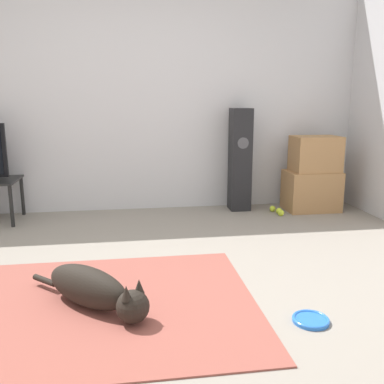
{
  "coord_description": "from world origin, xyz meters",
  "views": [
    {
      "loc": [
        -0.0,
        -2.66,
        1.22
      ],
      "look_at": [
        0.52,
        0.82,
        0.45
      ],
      "focal_mm": 40.0,
      "sensor_mm": 36.0,
      "label": 1
    }
  ],
  "objects_px": {
    "dog": "(95,289)",
    "tennis_ball_near_speaker": "(273,209)",
    "floor_speaker": "(240,160)",
    "tennis_ball_by_boxes": "(279,211)",
    "cardboard_box_lower": "(311,191)",
    "tennis_ball_loose_on_carpet": "(281,213)",
    "frisbee": "(311,320)",
    "cardboard_box_upper": "(316,154)"
  },
  "relations": [
    {
      "from": "tennis_ball_loose_on_carpet",
      "to": "frisbee",
      "type": "bearing_deg",
      "value": -105.85
    },
    {
      "from": "tennis_ball_by_boxes",
      "to": "tennis_ball_near_speaker",
      "type": "distance_m",
      "value": 0.11
    },
    {
      "from": "cardboard_box_upper",
      "to": "tennis_ball_by_boxes",
      "type": "distance_m",
      "value": 0.75
    },
    {
      "from": "cardboard_box_lower",
      "to": "tennis_ball_loose_on_carpet",
      "type": "height_order",
      "value": "cardboard_box_lower"
    },
    {
      "from": "tennis_ball_by_boxes",
      "to": "floor_speaker",
      "type": "bearing_deg",
      "value": 144.93
    },
    {
      "from": "dog",
      "to": "tennis_ball_by_boxes",
      "type": "distance_m",
      "value": 2.62
    },
    {
      "from": "dog",
      "to": "tennis_ball_near_speaker",
      "type": "height_order",
      "value": "dog"
    },
    {
      "from": "cardboard_box_lower",
      "to": "tennis_ball_near_speaker",
      "type": "distance_m",
      "value": 0.49
    },
    {
      "from": "dog",
      "to": "tennis_ball_near_speaker",
      "type": "distance_m",
      "value": 2.68
    },
    {
      "from": "cardboard_box_lower",
      "to": "floor_speaker",
      "type": "height_order",
      "value": "floor_speaker"
    },
    {
      "from": "floor_speaker",
      "to": "cardboard_box_upper",
      "type": "bearing_deg",
      "value": -10.41
    },
    {
      "from": "tennis_ball_by_boxes",
      "to": "dog",
      "type": "bearing_deg",
      "value": -133.76
    },
    {
      "from": "frisbee",
      "to": "cardboard_box_lower",
      "type": "bearing_deg",
      "value": 66.35
    },
    {
      "from": "tennis_ball_by_boxes",
      "to": "tennis_ball_near_speaker",
      "type": "xyz_separation_m",
      "value": [
        -0.04,
        0.1,
        0.0
      ]
    },
    {
      "from": "cardboard_box_lower",
      "to": "floor_speaker",
      "type": "xyz_separation_m",
      "value": [
        -0.79,
        0.14,
        0.34
      ]
    },
    {
      "from": "tennis_ball_loose_on_carpet",
      "to": "floor_speaker",
      "type": "bearing_deg",
      "value": 136.76
    },
    {
      "from": "frisbee",
      "to": "tennis_ball_near_speaker",
      "type": "xyz_separation_m",
      "value": [
        0.58,
        2.32,
        0.02
      ]
    },
    {
      "from": "cardboard_box_lower",
      "to": "cardboard_box_upper",
      "type": "bearing_deg",
      "value": -15.6
    },
    {
      "from": "frisbee",
      "to": "cardboard_box_upper",
      "type": "distance_m",
      "value": 2.63
    },
    {
      "from": "dog",
      "to": "tennis_ball_loose_on_carpet",
      "type": "height_order",
      "value": "dog"
    },
    {
      "from": "frisbee",
      "to": "tennis_ball_near_speaker",
      "type": "relative_size",
      "value": 3.13
    },
    {
      "from": "dog",
      "to": "tennis_ball_near_speaker",
      "type": "xyz_separation_m",
      "value": [
        1.78,
        2.0,
        -0.09
      ]
    },
    {
      "from": "dog",
      "to": "tennis_ball_near_speaker",
      "type": "bearing_deg",
      "value": 48.35
    },
    {
      "from": "frisbee",
      "to": "cardboard_box_lower",
      "type": "height_order",
      "value": "cardboard_box_lower"
    },
    {
      "from": "tennis_ball_near_speaker",
      "to": "tennis_ball_loose_on_carpet",
      "type": "relative_size",
      "value": 1.0
    },
    {
      "from": "frisbee",
      "to": "cardboard_box_upper",
      "type": "relative_size",
      "value": 0.41
    },
    {
      "from": "dog",
      "to": "tennis_ball_loose_on_carpet",
      "type": "bearing_deg",
      "value": 45.09
    },
    {
      "from": "cardboard_box_upper",
      "to": "floor_speaker",
      "type": "relative_size",
      "value": 0.45
    },
    {
      "from": "dog",
      "to": "floor_speaker",
      "type": "distance_m",
      "value": 2.63
    },
    {
      "from": "cardboard_box_upper",
      "to": "tennis_ball_by_boxes",
      "type": "xyz_separation_m",
      "value": [
        -0.43,
        -0.12,
        -0.6
      ]
    },
    {
      "from": "floor_speaker",
      "to": "tennis_ball_near_speaker",
      "type": "distance_m",
      "value": 0.65
    },
    {
      "from": "dog",
      "to": "cardboard_box_upper",
      "type": "distance_m",
      "value": 3.06
    },
    {
      "from": "cardboard_box_lower",
      "to": "tennis_ball_loose_on_carpet",
      "type": "xyz_separation_m",
      "value": [
        -0.42,
        -0.2,
        -0.19
      ]
    },
    {
      "from": "frisbee",
      "to": "cardboard_box_upper",
      "type": "bearing_deg",
      "value": 65.89
    },
    {
      "from": "cardboard_box_lower",
      "to": "dog",
      "type": "bearing_deg",
      "value": -137.83
    },
    {
      "from": "cardboard_box_upper",
      "to": "tennis_ball_by_boxes",
      "type": "relative_size",
      "value": 7.59
    },
    {
      "from": "cardboard_box_lower",
      "to": "cardboard_box_upper",
      "type": "relative_size",
      "value": 1.15
    },
    {
      "from": "floor_speaker",
      "to": "tennis_ball_near_speaker",
      "type": "xyz_separation_m",
      "value": [
        0.34,
        -0.16,
        -0.53
      ]
    },
    {
      "from": "frisbee",
      "to": "dog",
      "type": "bearing_deg",
      "value": 164.78
    },
    {
      "from": "cardboard_box_lower",
      "to": "cardboard_box_upper",
      "type": "xyz_separation_m",
      "value": [
        0.02,
        -0.01,
        0.41
      ]
    },
    {
      "from": "cardboard_box_upper",
      "to": "frisbee",
      "type": "bearing_deg",
      "value": -114.11
    },
    {
      "from": "floor_speaker",
      "to": "tennis_ball_near_speaker",
      "type": "height_order",
      "value": "floor_speaker"
    }
  ]
}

